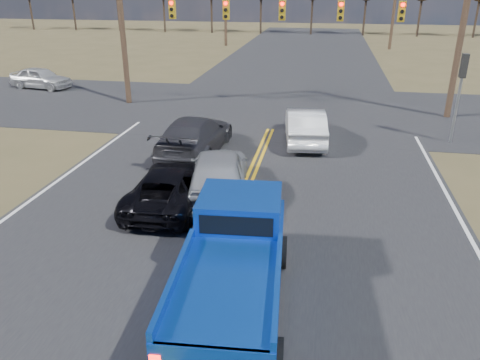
% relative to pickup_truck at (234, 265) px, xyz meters
% --- Properties ---
extents(ground, '(160.00, 160.00, 0.00)m').
position_rel_pickup_truck_xyz_m(ground, '(-0.82, -0.47, -1.03)').
color(ground, brown).
rests_on(ground, ground).
extents(road_main, '(14.00, 120.00, 0.02)m').
position_rel_pickup_truck_xyz_m(road_main, '(-0.82, 9.53, -1.03)').
color(road_main, '#28282B').
rests_on(road_main, ground).
extents(road_cross, '(120.00, 12.00, 0.02)m').
position_rel_pickup_truck_xyz_m(road_cross, '(-0.82, 17.53, -1.03)').
color(road_cross, '#28282B').
rests_on(road_cross, ground).
extents(signal_gantry, '(19.60, 4.83, 10.00)m').
position_rel_pickup_truck_xyz_m(signal_gantry, '(-0.32, 17.31, 4.04)').
color(signal_gantry, '#473323').
rests_on(signal_gantry, ground).
extents(utility_poles, '(19.60, 58.32, 10.00)m').
position_rel_pickup_truck_xyz_m(utility_poles, '(-0.82, 16.53, 4.20)').
color(utility_poles, '#473323').
rests_on(utility_poles, ground).
extents(pickup_truck, '(2.58, 5.78, 2.12)m').
position_rel_pickup_truck_xyz_m(pickup_truck, '(0.00, 0.00, 0.00)').
color(pickup_truck, black).
rests_on(pickup_truck, ground).
extents(silver_suv, '(2.71, 5.03, 1.63)m').
position_rel_pickup_truck_xyz_m(silver_suv, '(-1.62, 5.66, -0.21)').
color(silver_suv, '#ACAEB4').
rests_on(silver_suv, ground).
extents(black_suv, '(2.31, 4.71, 1.29)m').
position_rel_pickup_truck_xyz_m(black_suv, '(-2.96, 4.61, -0.38)').
color(black_suv, black).
rests_on(black_suv, ground).
extents(white_car_queue, '(2.15, 4.82, 1.53)m').
position_rel_pickup_truck_xyz_m(white_car_queue, '(0.91, 11.94, -0.26)').
color(white_car_queue, silver).
rests_on(white_car_queue, ground).
extents(dgrey_car_queue, '(2.40, 5.51, 1.58)m').
position_rel_pickup_truck_xyz_m(dgrey_car_queue, '(-3.51, 9.53, -0.24)').
color(dgrey_car_queue, '#3A393F').
rests_on(dgrey_car_queue, ground).
extents(cross_car_west, '(2.27, 4.37, 1.42)m').
position_rel_pickup_truck_xyz_m(cross_car_west, '(-17.27, 20.35, -0.32)').
color(cross_car_west, '#BABABA').
rests_on(cross_car_west, ground).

